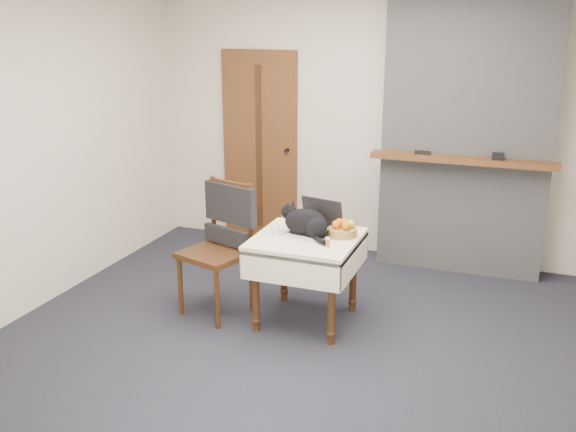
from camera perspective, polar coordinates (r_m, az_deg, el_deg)
name	(u,v)px	position (r m, az deg, el deg)	size (l,w,h in m)	color
ground	(305,335)	(4.94, 1.55, -10.57)	(4.50, 4.50, 0.00)	black
room_shell	(328,94)	(4.84, 3.55, 10.79)	(4.52, 4.01, 2.61)	beige
door	(260,148)	(6.77, -2.51, 6.10)	(0.82, 0.10, 2.00)	brown
chimney	(467,134)	(6.09, 15.60, 7.08)	(1.62, 0.48, 2.60)	gray
side_table	(306,251)	(4.94, 1.65, -3.10)	(0.78, 0.78, 0.70)	#3B2110
laptop	(316,225)	(4.98, 2.54, -0.79)	(0.41, 0.37, 0.26)	#B7B7BC
cat	(306,223)	(4.90, 1.65, -0.61)	(0.46, 0.34, 0.24)	black
cream_jar	(276,231)	(4.92, -1.09, -1.34)	(0.06, 0.06, 0.07)	white
pill_bottle	(328,242)	(4.69, 3.54, -2.31)	(0.03, 0.03, 0.07)	#9E6313
fruit_basket	(343,229)	(4.93, 4.88, -1.20)	(0.22, 0.22, 0.13)	olive
desk_clutter	(328,235)	(4.94, 3.57, -1.70)	(0.13, 0.02, 0.01)	black
chair	(224,229)	(5.15, -5.71, -1.19)	(0.60, 0.59, 1.07)	#3B2110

